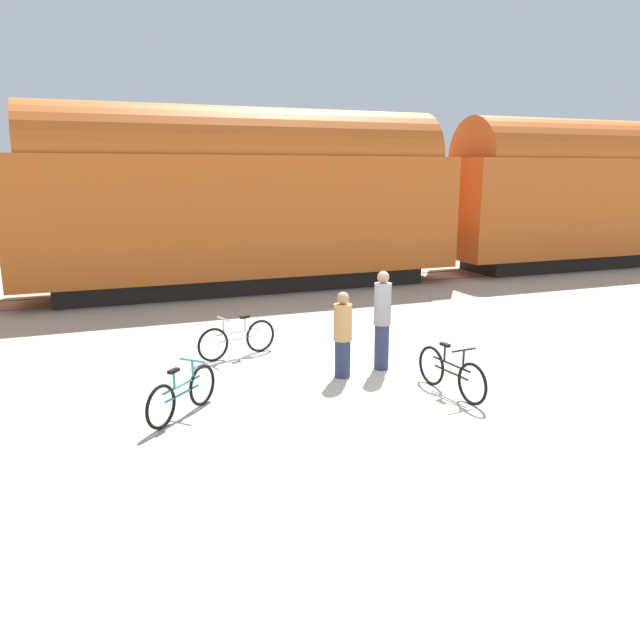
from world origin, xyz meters
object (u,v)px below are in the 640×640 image
at_px(bicycle_silver, 237,339).
at_px(person_in_tan, 343,335).
at_px(bicycle_teal, 182,394).
at_px(bicycle_black, 451,373).
at_px(person_in_grey, 382,320).
at_px(freight_train, 244,196).

xyz_separation_m(bicycle_silver, person_in_tan, (1.44, -1.93, 0.42)).
bearing_deg(bicycle_teal, bicycle_silver, 60.90).
relative_size(bicycle_black, person_in_tan, 1.12).
height_order(bicycle_silver, person_in_tan, person_in_tan).
relative_size(bicycle_black, person_in_grey, 0.94).
xyz_separation_m(bicycle_teal, person_in_grey, (3.83, 0.98, 0.59)).
height_order(bicycle_black, bicycle_teal, bicycle_black).
bearing_deg(freight_train, bicycle_teal, -110.06).
bearing_deg(bicycle_silver, person_in_tan, -53.18).
bearing_deg(bicycle_silver, person_in_grey, -37.40).
bearing_deg(person_in_grey, bicycle_teal, 17.17).
xyz_separation_m(freight_train, bicycle_teal, (-3.57, -9.78, -2.52)).
bearing_deg(person_in_tan, bicycle_black, 43.80).
bearing_deg(bicycle_black, freight_train, 93.88).
bearing_deg(freight_train, bicycle_silver, -106.20).
bearing_deg(bicycle_black, person_in_grey, 105.36).
xyz_separation_m(freight_train, bicycle_silver, (-2.05, -7.04, -2.51)).
distance_m(bicycle_silver, bicycle_teal, 3.14).
bearing_deg(bicycle_teal, freight_train, 69.94).
bearing_deg(freight_train, person_in_grey, -88.31).
bearing_deg(bicycle_teal, bicycle_black, -8.68).
xyz_separation_m(bicycle_black, person_in_tan, (-1.31, 1.47, 0.42)).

